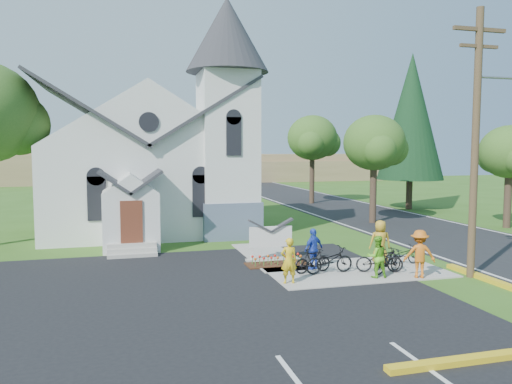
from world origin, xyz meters
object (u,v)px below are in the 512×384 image
object	(u,v)px
church_sign	(271,237)
cyclist_2	(314,249)
cyclist_0	(289,260)
cyclist_3	(419,254)
utility_pole	(477,134)
bike_1	(313,261)
bike_0	(329,260)
bike_4	(403,255)
bike_2	(379,260)
cyclist_4	(380,242)
cyclist_1	(377,257)
bike_3	(388,261)

from	to	relation	value
church_sign	cyclist_2	bearing A→B (deg)	-61.87
cyclist_0	cyclist_2	bearing A→B (deg)	-130.14
church_sign	cyclist_3	world-z (taller)	cyclist_3
utility_pole	bike_1	distance (m)	7.75
bike_0	bike_4	xyz separation A→B (m)	(3.59, 0.61, -0.11)
bike_1	utility_pole	bearing A→B (deg)	-119.15
bike_1	bike_2	size ratio (longest dim) A/B	0.87
utility_pole	bike_1	xyz separation A→B (m)	(-5.68, 2.01, -4.87)
cyclist_0	cyclist_3	distance (m)	5.00
church_sign	bike_0	distance (m)	3.30
church_sign	cyclist_4	bearing A→B (deg)	-24.00
cyclist_1	bike_4	size ratio (longest dim) A/B	1.03
bike_2	bike_0	bearing A→B (deg)	98.00
church_sign	cyclist_3	xyz separation A→B (m)	(4.47, -4.40, -0.08)
bike_1	bike_4	xyz separation A→B (m)	(4.18, 0.38, -0.07)
cyclist_2	bike_3	distance (m)	2.90
bike_2	cyclist_3	world-z (taller)	cyclist_3
cyclist_2	cyclist_3	world-z (taller)	cyclist_3
bike_0	cyclist_2	xyz separation A→B (m)	(-0.33, 0.79, 0.31)
cyclist_2	bike_2	distance (m)	2.60
utility_pole	cyclist_3	xyz separation A→B (m)	(-2.09, 0.30, -4.45)
bike_0	bike_3	bearing A→B (deg)	-108.20
cyclist_4	bike_4	xyz separation A→B (m)	(0.82, -0.42, -0.51)
utility_pole	cyclist_3	bearing A→B (deg)	171.82
cyclist_2	bike_4	size ratio (longest dim) A/B	1.07
bike_1	cyclist_4	distance (m)	3.48
cyclist_0	cyclist_1	size ratio (longest dim) A/B	1.05
utility_pole	bike_4	distance (m)	5.70
bike_1	cyclist_4	size ratio (longest dim) A/B	0.87
cyclist_0	bike_4	bearing A→B (deg)	-161.04
cyclist_0	cyclist_2	world-z (taller)	cyclist_0
cyclist_2	bike_1	bearing A→B (deg)	41.02
cyclist_2	cyclist_3	xyz separation A→B (m)	(3.33, -2.27, 0.08)
church_sign	cyclist_1	distance (m)	4.94
cyclist_4	utility_pole	bearing A→B (deg)	144.74
bike_0	cyclist_4	distance (m)	2.99
bike_3	bike_4	size ratio (longest dim) A/B	1.07
bike_1	bike_3	size ratio (longest dim) A/B	0.97
bike_3	cyclist_4	world-z (taller)	cyclist_4
bike_2	bike_4	distance (m)	1.89
bike_0	bike_1	bearing A→B (deg)	65.12
cyclist_0	cyclist_3	xyz separation A→B (m)	(4.97, -0.55, 0.07)
cyclist_2	bike_2	xyz separation A→B (m)	(2.30, -1.16, -0.35)
cyclist_0	bike_0	bearing A→B (deg)	-151.26
utility_pole	cyclist_4	distance (m)	5.74
cyclist_3	bike_4	bearing A→B (deg)	-84.45
bike_0	bike_2	bearing A→B (deg)	-103.63
cyclist_0	bike_4	distance (m)	5.78
bike_2	cyclist_3	xyz separation A→B (m)	(1.03, -1.11, 0.42)
church_sign	bike_3	world-z (taller)	church_sign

